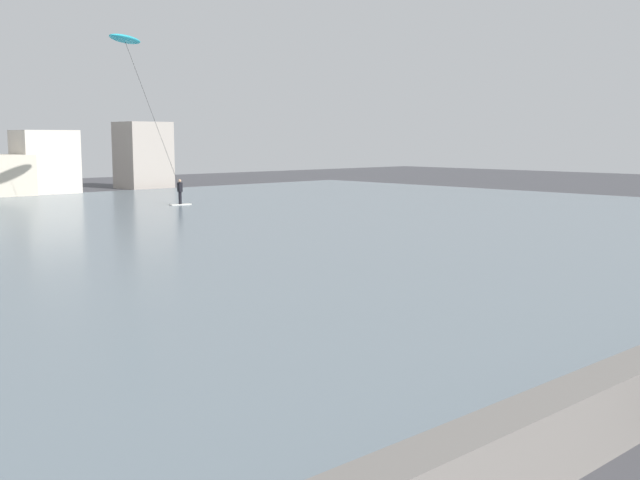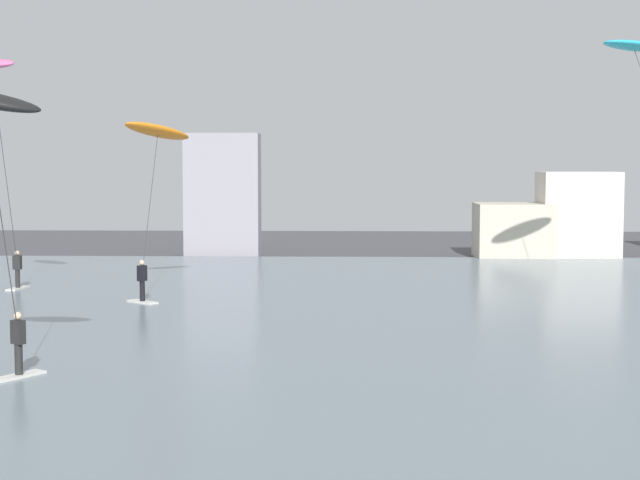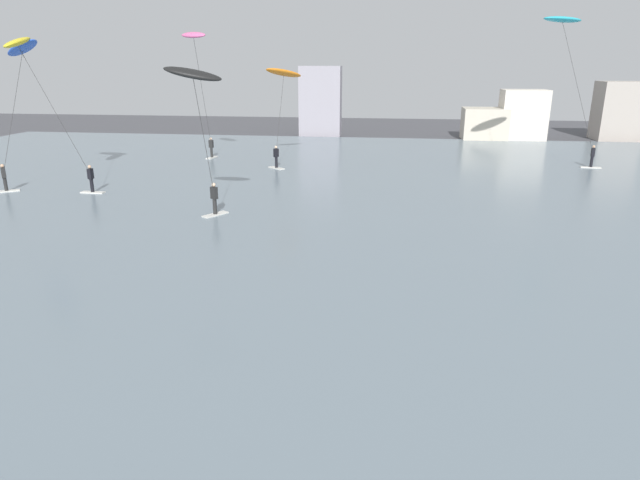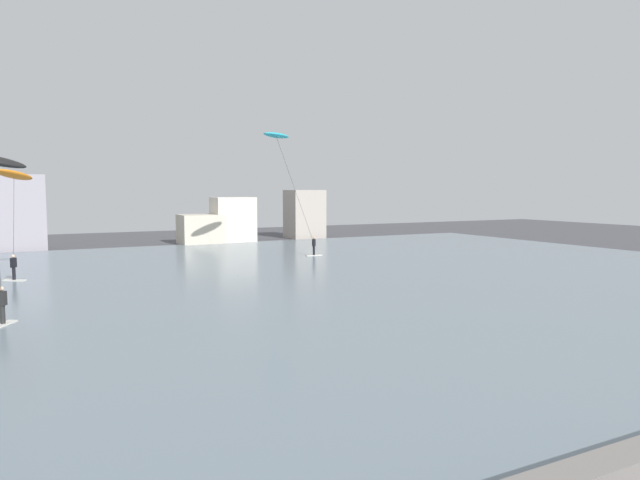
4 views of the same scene
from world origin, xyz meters
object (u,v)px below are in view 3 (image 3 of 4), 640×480
Objects in this scene: kitesurfer_yellow at (26,59)px; kitesurfer_cyan at (565,30)px; kitesurfer_orange at (283,81)px; kitesurfer_black at (196,94)px; kitesurfer_blue at (21,59)px; kitesurfer_pink at (196,52)px.

kitesurfer_cyan is at bearing 23.37° from kitesurfer_yellow.
kitesurfer_yellow is at bearing -136.51° from kitesurfer_orange.
kitesurfer_blue reaches higher than kitesurfer_black.
kitesurfer_yellow is at bearing -118.71° from kitesurfer_pink.
kitesurfer_blue is (-1.45, 1.58, 0.03)m from kitesurfer_yellow.
kitesurfer_cyan is at bearing 6.71° from kitesurfer_pink.
kitesurfer_yellow reaches higher than kitesurfer_blue.
kitesurfer_orange is at bearing 6.76° from kitesurfer_pink.
kitesurfer_pink reaches higher than kitesurfer_blue.
kitesurfer_orange is 16.83m from kitesurfer_blue.
kitesurfer_cyan is (26.06, 3.07, 1.43)m from kitesurfer_pink.
kitesurfer_orange is at bearing -173.30° from kitesurfer_cyan.
kitesurfer_orange is 6.58m from kitesurfer_pink.
kitesurfer_blue is at bearing 153.11° from kitesurfer_black.
kitesurfer_black reaches higher than kitesurfer_orange.
kitesurfer_blue is (-33.39, -12.22, -1.99)m from kitesurfer_cyan.
kitesurfer_pink is 16.86m from kitesurfer_black.
kitesurfer_black is (-0.56, -16.47, -0.11)m from kitesurfer_orange.
kitesurfer_orange is 0.98× the size of kitesurfer_black.
kitesurfer_pink is (-6.21, -0.74, 2.03)m from kitesurfer_orange.
kitesurfer_cyan reaches higher than kitesurfer_blue.
kitesurfer_pink is at bearing 51.33° from kitesurfer_blue.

